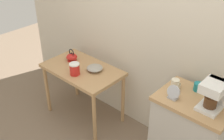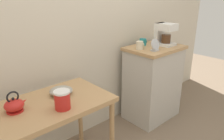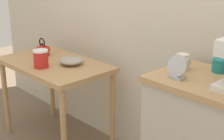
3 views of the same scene
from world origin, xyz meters
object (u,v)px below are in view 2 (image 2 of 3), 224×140
at_px(teakettle, 14,105).
at_px(mug_small_cream, 140,45).
at_px(bowl_stoneware, 61,91).
at_px(mug_dark_teal, 143,42).
at_px(table_clock, 155,46).
at_px(canister_enamel, 62,100).
at_px(coffee_maker, 164,33).

bearing_deg(teakettle, mug_small_cream, 2.61).
distance_m(bowl_stoneware, mug_small_cream, 1.05).
bearing_deg(mug_dark_teal, mug_small_cream, -149.42).
relative_size(bowl_stoneware, mug_dark_teal, 2.15).
xyz_separation_m(mug_small_cream, table_clock, (0.07, -0.16, 0.01)).
bearing_deg(canister_enamel, teakettle, 144.89).
xyz_separation_m(teakettle, mug_dark_teal, (1.60, 0.17, 0.19)).
bearing_deg(coffee_maker, table_clock, -160.66).
bearing_deg(coffee_maker, mug_small_cream, 172.64).
height_order(canister_enamel, table_clock, table_clock).
height_order(teakettle, table_clock, table_clock).
height_order(bowl_stoneware, coffee_maker, coffee_maker).
height_order(bowl_stoneware, teakettle, teakettle).
bearing_deg(table_clock, teakettle, 176.48).
distance_m(bowl_stoneware, canister_enamel, 0.24).
distance_m(canister_enamel, coffee_maker, 1.56).
distance_m(mug_small_cream, table_clock, 0.17).
bearing_deg(mug_dark_teal, coffee_maker, -38.09).
bearing_deg(teakettle, canister_enamel, -35.11).
distance_m(canister_enamel, table_clock, 1.23).
bearing_deg(mug_small_cream, teakettle, -177.39).
relative_size(teakettle, table_clock, 1.26).
bearing_deg(mug_dark_teal, bowl_stoneware, -172.88).
height_order(bowl_stoneware, table_clock, table_clock).
height_order(coffee_maker, table_clock, coffee_maker).
xyz_separation_m(teakettle, table_clock, (1.49, -0.09, 0.21)).
xyz_separation_m(canister_enamel, mug_dark_teal, (1.32, 0.37, 0.17)).
bearing_deg(teakettle, mug_dark_teal, 6.11).
xyz_separation_m(bowl_stoneware, mug_small_cream, (1.03, 0.04, 0.21)).
xyz_separation_m(coffee_maker, mug_dark_teal, (-0.20, 0.16, -0.10)).
relative_size(mug_small_cream, mug_dark_teal, 1.04).
distance_m(teakettle, table_clock, 1.50).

